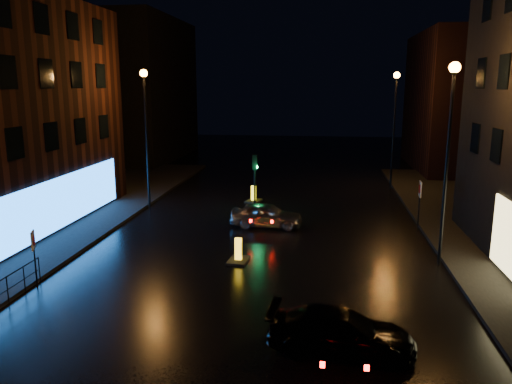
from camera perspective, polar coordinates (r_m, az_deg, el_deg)
ground at (r=16.95m, az=-2.55°, el=-14.05°), size 120.00×120.00×0.00m
building_far_left at (r=53.36m, az=-13.22°, el=11.31°), size 8.00×16.00×14.00m
building_far_right at (r=48.56m, az=22.55°, el=9.49°), size 8.00×14.00×12.00m
street_lamp_lfar at (r=30.87m, az=-12.50°, el=8.30°), size 0.44×0.44×8.37m
street_lamp_rnear at (r=21.65m, az=21.23°, el=6.25°), size 0.44×0.44×8.37m
street_lamp_rfar at (r=37.35m, az=15.56°, el=8.76°), size 0.44×0.44×8.37m
traffic_signal at (r=30.05m, az=-0.14°, el=-1.28°), size 1.40×2.40×3.45m
silver_hatchback at (r=26.77m, az=1.20°, el=-2.64°), size 3.86×1.63×1.30m
dark_sedan at (r=14.93m, az=9.69°, el=-15.43°), size 4.33×2.07×1.22m
bollard_near at (r=21.70m, az=-2.03°, el=-7.37°), size 0.91×1.27×1.05m
bollard_far at (r=32.59m, az=-0.29°, el=-0.71°), size 1.08×1.37×1.05m
road_sign_left at (r=20.55m, az=-24.09°, el=-5.55°), size 0.23×0.50×2.14m
road_sign_right at (r=27.55m, az=18.23°, el=-0.13°), size 0.09×0.62×2.55m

